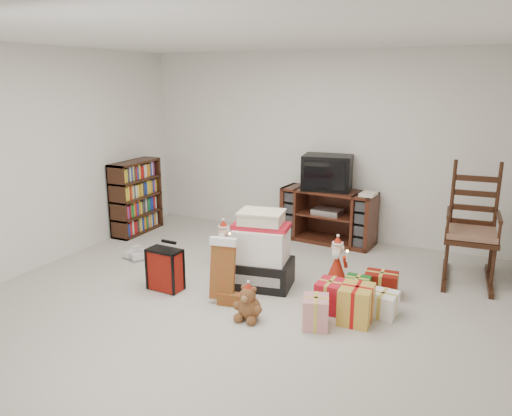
{
  "coord_description": "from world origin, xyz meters",
  "views": [
    {
      "loc": [
        2.11,
        -3.97,
        2.14
      ],
      "look_at": [
        -0.03,
        0.6,
        0.82
      ],
      "focal_mm": 35.0,
      "sensor_mm": 36.0,
      "label": 1
    }
  ],
  "objects": [
    {
      "name": "room",
      "position": [
        0.0,
        0.0,
        1.25
      ],
      "size": [
        5.01,
        5.01,
        2.51
      ],
      "color": "#B3AEA4",
      "rests_on": "ground"
    },
    {
      "name": "gift_pile",
      "position": [
        0.07,
        0.52,
        0.35
      ],
      "size": [
        0.7,
        0.56,
        0.8
      ],
      "rotation": [
        0.0,
        0.0,
        0.16
      ],
      "color": "black",
      "rests_on": "floor"
    },
    {
      "name": "tv_stand",
      "position": [
        0.26,
        2.25,
        0.36
      ],
      "size": [
        1.28,
        0.56,
        0.71
      ],
      "rotation": [
        0.0,
        0.0,
        -0.09
      ],
      "color": "#411E12",
      "rests_on": "floor"
    },
    {
      "name": "bookshelf",
      "position": [
        -2.33,
        1.51,
        0.49
      ],
      "size": [
        0.28,
        0.84,
        1.02
      ],
      "color": "#341A0E",
      "rests_on": "floor"
    },
    {
      "name": "red_suitcase",
      "position": [
        -0.79,
        -0.01,
        0.23
      ],
      "size": [
        0.35,
        0.2,
        0.52
      ],
      "rotation": [
        0.0,
        0.0,
        -0.06
      ],
      "color": "maroon",
      "rests_on": "floor"
    },
    {
      "name": "mrs_claus_figurine",
      "position": [
        -0.56,
        0.85,
        0.22
      ],
      "size": [
        0.28,
        0.26,
        0.57
      ],
      "color": "#A12111",
      "rests_on": "floor"
    },
    {
      "name": "rocking_chair",
      "position": [
        2.04,
        1.66,
        0.46
      ],
      "size": [
        0.59,
        0.91,
        1.33
      ],
      "rotation": [
        0.0,
        0.0,
        0.06
      ],
      "color": "#341A0E",
      "rests_on": "floor"
    },
    {
      "name": "teddy_bear",
      "position": [
        0.28,
        -0.23,
        0.14
      ],
      "size": [
        0.22,
        0.19,
        0.33
      ],
      "color": "brown",
      "rests_on": "floor"
    },
    {
      "name": "stocking",
      "position": [
        -0.11,
        -0.01,
        0.33
      ],
      "size": [
        0.33,
        0.18,
        0.66
      ],
      "primitive_type": null,
      "rotation": [
        0.0,
        0.0,
        0.17
      ],
      "color": "#0C6E1B",
      "rests_on": "floor"
    },
    {
      "name": "santa_figurine",
      "position": [
        0.78,
        0.88,
        0.21
      ],
      "size": [
        0.27,
        0.25,
        0.55
      ],
      "color": "#A12111",
      "rests_on": "floor"
    },
    {
      "name": "sneaker_pair",
      "position": [
        -1.65,
        0.62,
        0.05
      ],
      "size": [
        0.34,
        0.28,
        0.09
      ],
      "rotation": [
        0.0,
        0.0,
        -0.27
      ],
      "color": "silver",
      "rests_on": "floor"
    },
    {
      "name": "gift_cluster",
      "position": [
        1.11,
        0.34,
        0.14
      ],
      "size": [
        0.82,
        1.14,
        0.28
      ],
      "color": "red",
      "rests_on": "floor"
    },
    {
      "name": "crt_television",
      "position": [
        0.22,
        2.27,
        0.94
      ],
      "size": [
        0.68,
        0.53,
        0.46
      ],
      "rotation": [
        0.0,
        0.0,
        0.14
      ],
      "color": "black",
      "rests_on": "tv_stand"
    }
  ]
}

